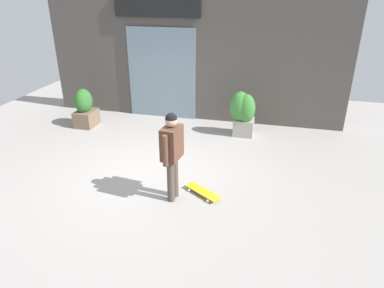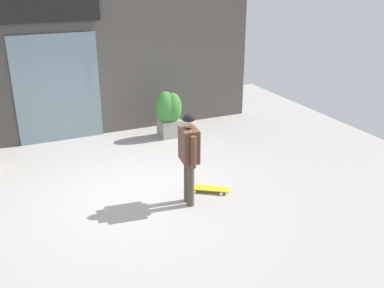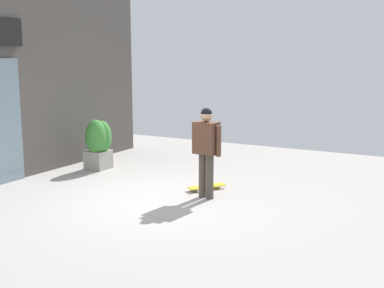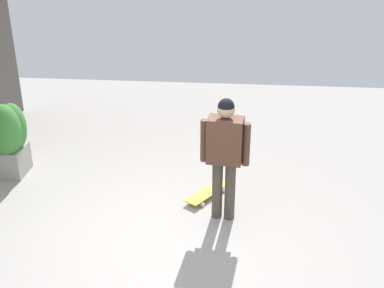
# 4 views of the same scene
# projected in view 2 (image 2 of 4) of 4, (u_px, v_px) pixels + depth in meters

# --- Properties ---
(ground_plane) EXTENTS (12.00, 12.00, 0.00)m
(ground_plane) POSITION_uv_depth(u_px,v_px,m) (140.00, 192.00, 7.96)
(ground_plane) COLOR #9E9993
(building_facade) EXTENTS (8.00, 0.31, 3.98)m
(building_facade) POSITION_uv_depth(u_px,v_px,m) (89.00, 52.00, 10.06)
(building_facade) COLOR #4C4742
(building_facade) RESTS_ON ground_plane
(skateboarder) EXTENTS (0.31, 0.59, 1.60)m
(skateboarder) POSITION_uv_depth(u_px,v_px,m) (189.00, 151.00, 7.23)
(skateboarder) COLOR #4C4238
(skateboarder) RESTS_ON ground_plane
(skateboard) EXTENTS (0.73, 0.58, 0.08)m
(skateboard) POSITION_uv_depth(u_px,v_px,m) (208.00, 188.00, 7.94)
(skateboard) COLOR gold
(skateboard) RESTS_ON ground_plane
(planter_box_left) EXTENTS (0.62, 0.52, 1.12)m
(planter_box_left) POSITION_uv_depth(u_px,v_px,m) (168.00, 112.00, 10.31)
(planter_box_left) COLOR gray
(planter_box_left) RESTS_ON ground_plane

